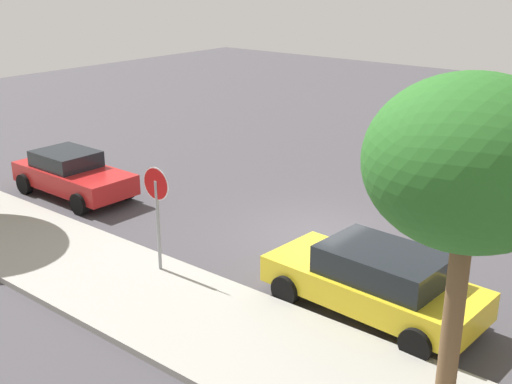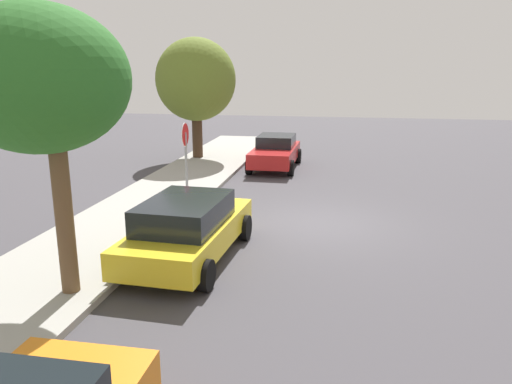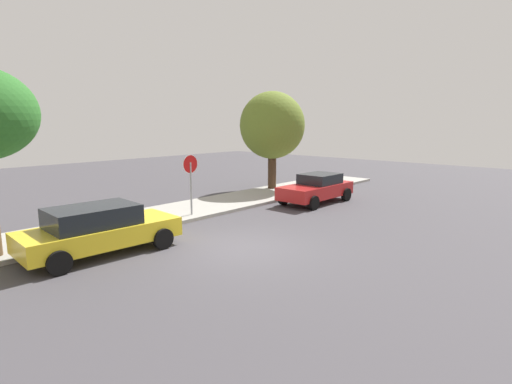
{
  "view_description": "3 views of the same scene",
  "coord_description": "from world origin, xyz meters",
  "px_view_note": "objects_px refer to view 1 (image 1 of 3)",
  "views": [
    {
      "loc": [
        -8.64,
        13.18,
        6.67
      ],
      "look_at": [
        0.94,
        1.43,
        1.36
      ],
      "focal_mm": 45.0,
      "sensor_mm": 36.0,
      "label": 1
    },
    {
      "loc": [
        -13.4,
        -0.68,
        4.29
      ],
      "look_at": [
        0.19,
        1.78,
        0.78
      ],
      "focal_mm": 35.0,
      "sensor_mm": 36.0,
      "label": 2
    },
    {
      "loc": [
        -8.49,
        -8.3,
        3.83
      ],
      "look_at": [
        1.75,
        0.98,
        1.41
      ],
      "focal_mm": 28.0,
      "sensor_mm": 36.0,
      "label": 3
    }
  ],
  "objects_px": {
    "parked_car_yellow": "(376,280)",
    "street_tree_near_corner": "(470,164)",
    "stop_sign": "(157,202)",
    "parked_car_red": "(72,174)"
  },
  "relations": [
    {
      "from": "parked_car_red",
      "to": "street_tree_near_corner",
      "type": "xyz_separation_m",
      "value": [
        -13.02,
        2.25,
        3.33
      ]
    },
    {
      "from": "stop_sign",
      "to": "parked_car_yellow",
      "type": "xyz_separation_m",
      "value": [
        -4.67,
        -1.53,
        -1.01
      ]
    },
    {
      "from": "parked_car_yellow",
      "to": "street_tree_near_corner",
      "type": "distance_m",
      "value": 4.38
    },
    {
      "from": "stop_sign",
      "to": "street_tree_near_corner",
      "type": "relative_size",
      "value": 0.48
    },
    {
      "from": "parked_car_yellow",
      "to": "parked_car_red",
      "type": "relative_size",
      "value": 1.1
    },
    {
      "from": "parked_car_yellow",
      "to": "street_tree_near_corner",
      "type": "height_order",
      "value": "street_tree_near_corner"
    },
    {
      "from": "stop_sign",
      "to": "street_tree_near_corner",
      "type": "xyz_separation_m",
      "value": [
        -6.96,
        0.25,
        2.27
      ]
    },
    {
      "from": "parked_car_yellow",
      "to": "parked_car_red",
      "type": "height_order",
      "value": "parked_car_yellow"
    },
    {
      "from": "stop_sign",
      "to": "parked_car_yellow",
      "type": "relative_size",
      "value": 0.57
    },
    {
      "from": "parked_car_yellow",
      "to": "street_tree_near_corner",
      "type": "bearing_deg",
      "value": 142.06
    }
  ]
}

